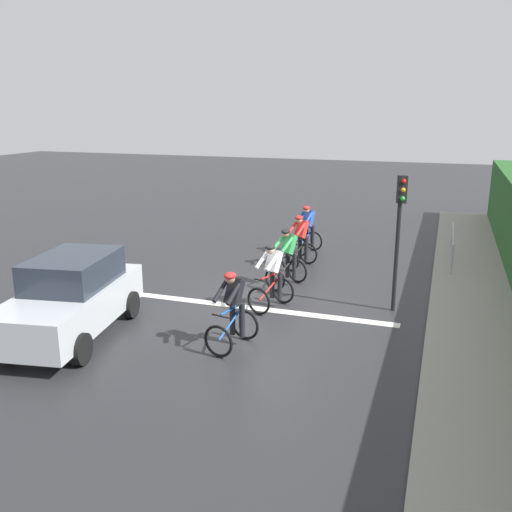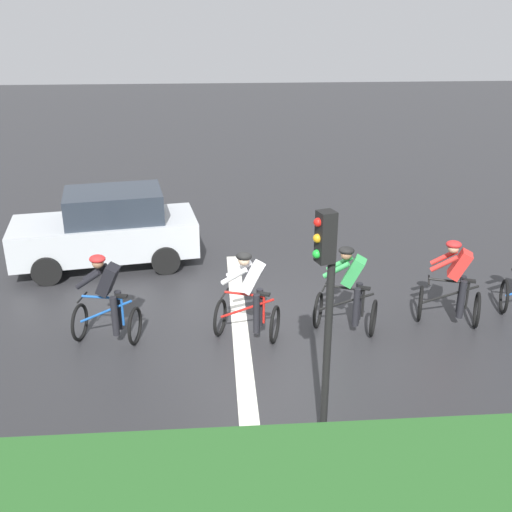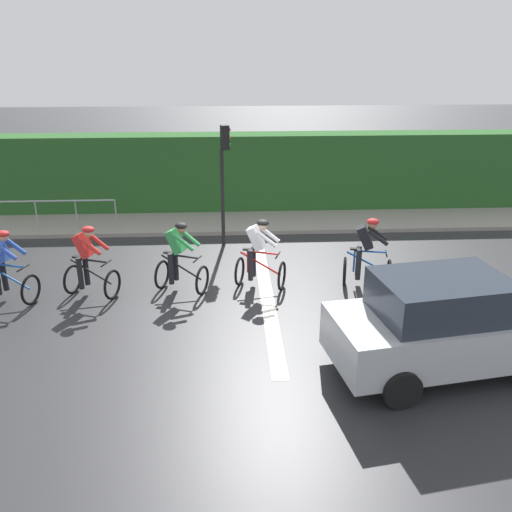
{
  "view_description": "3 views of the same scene",
  "coord_description": "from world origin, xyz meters",
  "px_view_note": "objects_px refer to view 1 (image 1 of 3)",
  "views": [
    {
      "loc": [
        4.22,
        -12.78,
        4.86
      ],
      "look_at": [
        -0.45,
        0.81,
        0.99
      ],
      "focal_mm": 38.9,
      "sensor_mm": 36.0,
      "label": 1
    },
    {
      "loc": [
        9.84,
        -0.89,
        5.52
      ],
      "look_at": [
        -0.66,
        -0.11,
        1.18
      ],
      "focal_mm": 42.1,
      "sensor_mm": 36.0,
      "label": 2
    },
    {
      "loc": [
        -11.31,
        0.38,
        5.35
      ],
      "look_at": [
        -0.87,
        -0.18,
        1.26
      ],
      "focal_mm": 38.28,
      "sensor_mm": 36.0,
      "label": 3
    }
  ],
  "objects_px": {
    "cyclist_fourth": "(272,278)",
    "car_silver": "(71,297)",
    "cyclist_lead": "(307,231)",
    "cyclist_second": "(300,242)",
    "traffic_light_near_crossing": "(399,223)",
    "pedestrian_railing_kerbside": "(453,239)",
    "cyclist_mid": "(287,259)",
    "cyclist_trailing": "(233,311)"
  },
  "relations": [
    {
      "from": "cyclist_second",
      "to": "car_silver",
      "type": "relative_size",
      "value": 0.38
    },
    {
      "from": "cyclist_fourth",
      "to": "car_silver",
      "type": "height_order",
      "value": "car_silver"
    },
    {
      "from": "car_silver",
      "to": "cyclist_fourth",
      "type": "bearing_deg",
      "value": 39.71
    },
    {
      "from": "cyclist_fourth",
      "to": "pedestrian_railing_kerbside",
      "type": "height_order",
      "value": "cyclist_fourth"
    },
    {
      "from": "cyclist_fourth",
      "to": "traffic_light_near_crossing",
      "type": "relative_size",
      "value": 0.5
    },
    {
      "from": "cyclist_second",
      "to": "pedestrian_railing_kerbside",
      "type": "bearing_deg",
      "value": 23.95
    },
    {
      "from": "cyclist_lead",
      "to": "car_silver",
      "type": "distance_m",
      "value": 9.12
    },
    {
      "from": "cyclist_lead",
      "to": "cyclist_fourth",
      "type": "height_order",
      "value": "same"
    },
    {
      "from": "cyclist_mid",
      "to": "car_silver",
      "type": "distance_m",
      "value": 5.96
    },
    {
      "from": "cyclist_mid",
      "to": "traffic_light_near_crossing",
      "type": "distance_m",
      "value": 3.5
    },
    {
      "from": "cyclist_trailing",
      "to": "traffic_light_near_crossing",
      "type": "distance_m",
      "value": 4.63
    },
    {
      "from": "cyclist_lead",
      "to": "cyclist_fourth",
      "type": "distance_m",
      "value": 5.57
    },
    {
      "from": "car_silver",
      "to": "cyclist_trailing",
      "type": "bearing_deg",
      "value": 8.38
    },
    {
      "from": "cyclist_second",
      "to": "pedestrian_railing_kerbside",
      "type": "xyz_separation_m",
      "value": [
        4.49,
        1.99,
        -0.01
      ]
    },
    {
      "from": "cyclist_second",
      "to": "cyclist_mid",
      "type": "distance_m",
      "value": 2.0
    },
    {
      "from": "cyclist_lead",
      "to": "cyclist_trailing",
      "type": "distance_m",
      "value": 8.04
    },
    {
      "from": "cyclist_trailing",
      "to": "pedestrian_railing_kerbside",
      "type": "relative_size",
      "value": 0.47
    },
    {
      "from": "cyclist_trailing",
      "to": "car_silver",
      "type": "xyz_separation_m",
      "value": [
        -3.56,
        -0.52,
        0.08
      ]
    },
    {
      "from": "cyclist_second",
      "to": "traffic_light_near_crossing",
      "type": "distance_m",
      "value": 4.62
    },
    {
      "from": "cyclist_second",
      "to": "cyclist_mid",
      "type": "height_order",
      "value": "same"
    },
    {
      "from": "cyclist_mid",
      "to": "cyclist_trailing",
      "type": "relative_size",
      "value": 1.0
    },
    {
      "from": "cyclist_lead",
      "to": "pedestrian_railing_kerbside",
      "type": "xyz_separation_m",
      "value": [
        4.69,
        0.26,
        -0.01
      ]
    },
    {
      "from": "cyclist_lead",
      "to": "cyclist_mid",
      "type": "distance_m",
      "value": 3.75
    },
    {
      "from": "cyclist_lead",
      "to": "cyclist_mid",
      "type": "bearing_deg",
      "value": -84.55
    },
    {
      "from": "cyclist_lead",
      "to": "car_silver",
      "type": "bearing_deg",
      "value": -110.19
    },
    {
      "from": "cyclist_trailing",
      "to": "car_silver",
      "type": "bearing_deg",
      "value": -171.62
    },
    {
      "from": "cyclist_mid",
      "to": "car_silver",
      "type": "relative_size",
      "value": 0.38
    },
    {
      "from": "cyclist_mid",
      "to": "pedestrian_railing_kerbside",
      "type": "height_order",
      "value": "cyclist_mid"
    },
    {
      "from": "cyclist_lead",
      "to": "cyclist_second",
      "type": "xyz_separation_m",
      "value": [
        0.2,
        -1.74,
        0.0
      ]
    },
    {
      "from": "cyclist_fourth",
      "to": "car_silver",
      "type": "xyz_separation_m",
      "value": [
        -3.63,
        -3.01,
        0.08
      ]
    },
    {
      "from": "cyclist_lead",
      "to": "pedestrian_railing_kerbside",
      "type": "bearing_deg",
      "value": 3.13
    },
    {
      "from": "pedestrian_railing_kerbside",
      "to": "cyclist_lead",
      "type": "bearing_deg",
      "value": -176.87
    },
    {
      "from": "cyclist_fourth",
      "to": "pedestrian_railing_kerbside",
      "type": "relative_size",
      "value": 0.47
    },
    {
      "from": "cyclist_lead",
      "to": "traffic_light_near_crossing",
      "type": "xyz_separation_m",
      "value": [
        3.37,
        -4.77,
        1.43
      ]
    },
    {
      "from": "cyclist_trailing",
      "to": "pedestrian_railing_kerbside",
      "type": "bearing_deg",
      "value": 62.69
    },
    {
      "from": "cyclist_fourth",
      "to": "traffic_light_near_crossing",
      "type": "bearing_deg",
      "value": 14.97
    },
    {
      "from": "cyclist_fourth",
      "to": "cyclist_trailing",
      "type": "bearing_deg",
      "value": -91.62
    },
    {
      "from": "cyclist_mid",
      "to": "cyclist_fourth",
      "type": "xyz_separation_m",
      "value": [
        0.12,
        -1.81,
        0.0
      ]
    },
    {
      "from": "cyclist_mid",
      "to": "pedestrian_railing_kerbside",
      "type": "distance_m",
      "value": 5.89
    },
    {
      "from": "cyclist_second",
      "to": "traffic_light_near_crossing",
      "type": "relative_size",
      "value": 0.5
    },
    {
      "from": "cyclist_mid",
      "to": "cyclist_trailing",
      "type": "xyz_separation_m",
      "value": [
        0.05,
        -4.3,
        0.0
      ]
    },
    {
      "from": "cyclist_mid",
      "to": "cyclist_trailing",
      "type": "height_order",
      "value": "same"
    }
  ]
}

